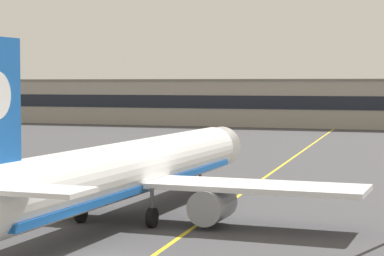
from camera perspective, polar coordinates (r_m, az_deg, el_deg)
name	(u,v)px	position (r m, az deg, el deg)	size (l,w,h in m)	color
taxiway_centreline	(251,187)	(69.16, 4.42, -4.42)	(0.30, 180.00, 0.01)	yellow
airliner_foreground	(128,171)	(52.25, -4.82, -3.23)	(32.05, 41.43, 11.65)	white
safety_cone_by_nose_gear	(214,186)	(67.57, 1.64, -4.38)	(0.44, 0.44, 0.55)	orange
terminal_building	(345,103)	(163.41, 11.32, 1.82)	(163.12, 12.40, 10.21)	#9E998E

